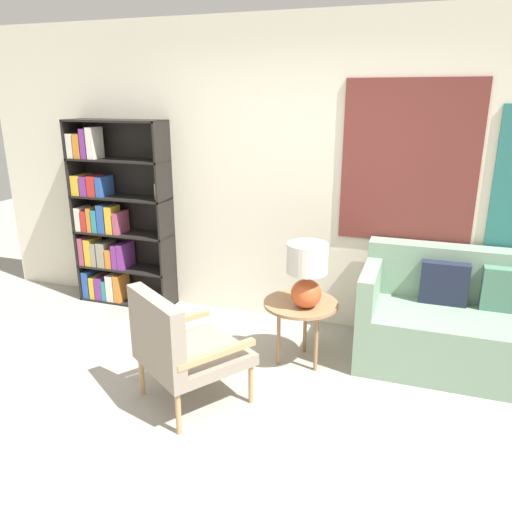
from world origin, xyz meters
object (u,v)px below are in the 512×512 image
Objects in this scene: armchair at (178,345)px; couch at (471,325)px; side_table at (301,308)px; table_lamp at (307,271)px; bookshelf at (111,223)px.

armchair is 2.25m from couch.
table_lamp is (0.06, -0.08, 0.34)m from side_table.
couch is 2.89× the size of side_table.
bookshelf reaches higher than armchair.
couch reaches higher than side_table.
armchair is 1.76× the size of table_lamp.
side_table is 0.35m from table_lamp.
table_lamp is at bearing -17.99° from bookshelf.
table_lamp is at bearing 47.80° from armchair.
couch is (1.89, 1.22, -0.11)m from armchair.
couch is at bearing 16.99° from side_table.
bookshelf is 3.43m from couch.
armchair reaches higher than side_table.
armchair is 1.52× the size of side_table.
side_table is 1.16× the size of table_lamp.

